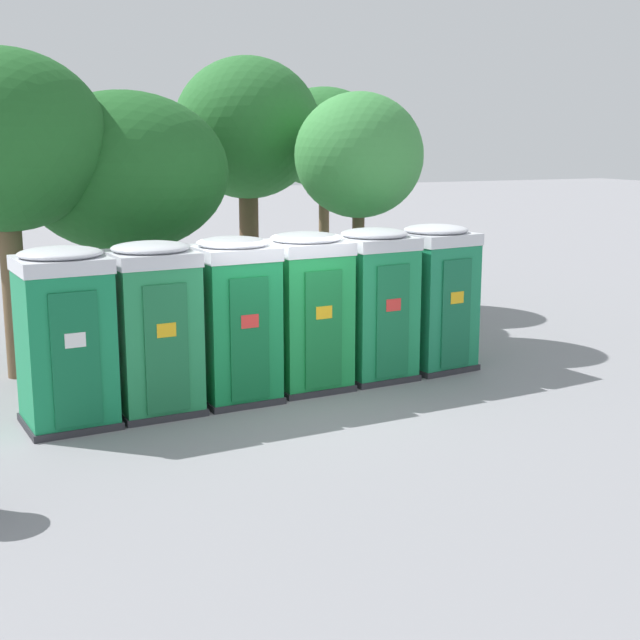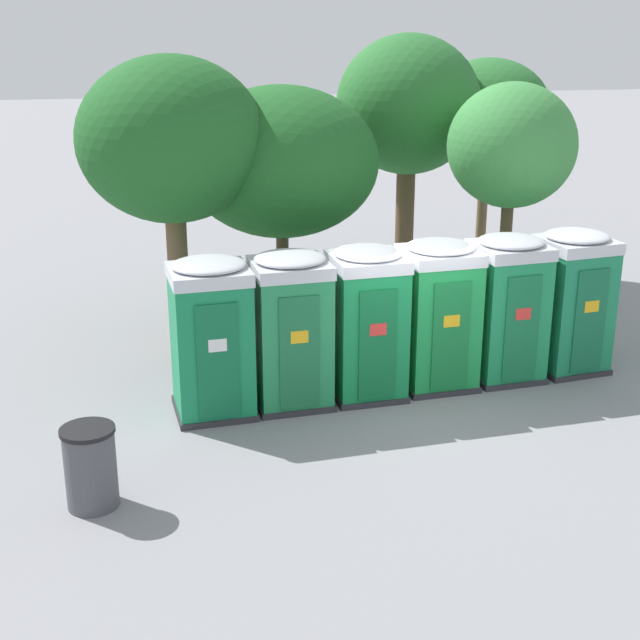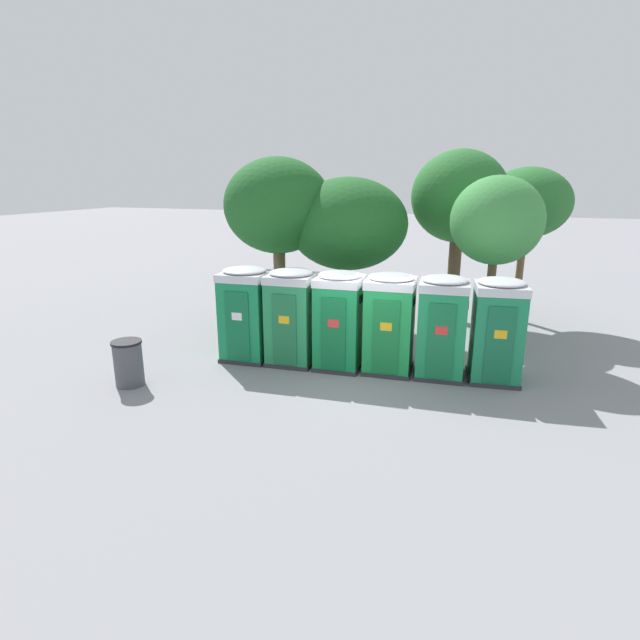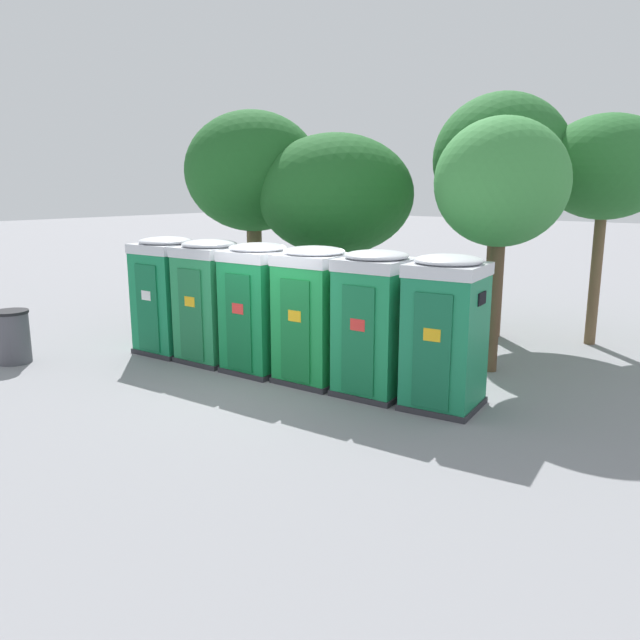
{
  "view_description": "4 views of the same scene",
  "coord_description": "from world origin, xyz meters",
  "px_view_note": "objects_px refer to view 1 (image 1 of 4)",
  "views": [
    {
      "loc": [
        -5.07,
        -12.26,
        3.98
      ],
      "look_at": [
        0.83,
        0.56,
        1.11
      ],
      "focal_mm": 50.0,
      "sensor_mm": 36.0,
      "label": 1
    },
    {
      "loc": [
        -4.21,
        -12.97,
        6.03
      ],
      "look_at": [
        -1.48,
        0.34,
        1.39
      ],
      "focal_mm": 50.0,
      "sensor_mm": 36.0,
      "label": 2
    },
    {
      "loc": [
        2.92,
        -11.37,
        4.78
      ],
      "look_at": [
        -1.19,
        0.37,
        1.24
      ],
      "focal_mm": 28.0,
      "sensor_mm": 36.0,
      "label": 3
    },
    {
      "loc": [
        7.76,
        -8.14,
        3.6
      ],
      "look_at": [
        0.74,
        0.55,
        1.2
      ],
      "focal_mm": 35.0,
      "sensor_mm": 36.0,
      "label": 4
    }
  ],
  "objects_px": {
    "street_tree_0": "(359,157)",
    "street_tree_4": "(324,139)",
    "street_tree_3": "(124,172)",
    "street_tree_1": "(247,130)",
    "portapotty_4": "(374,303)",
    "portapotty_2": "(234,319)",
    "portapotty_0": "(65,337)",
    "portapotty_1": "(154,327)",
    "portapotty_3": "(306,310)",
    "street_tree_2": "(4,142)",
    "portapotty_5": "(435,296)"
  },
  "relations": [
    {
      "from": "portapotty_1",
      "to": "portapotty_5",
      "type": "height_order",
      "value": "same"
    },
    {
      "from": "portapotty_1",
      "to": "street_tree_3",
      "type": "bearing_deg",
      "value": 82.71
    },
    {
      "from": "portapotty_2",
      "to": "street_tree_1",
      "type": "bearing_deg",
      "value": 67.61
    },
    {
      "from": "street_tree_0",
      "to": "street_tree_1",
      "type": "height_order",
      "value": "street_tree_1"
    },
    {
      "from": "street_tree_1",
      "to": "street_tree_4",
      "type": "relative_size",
      "value": 1.11
    },
    {
      "from": "portapotty_5",
      "to": "street_tree_1",
      "type": "bearing_deg",
      "value": 105.61
    },
    {
      "from": "portapotty_4",
      "to": "street_tree_4",
      "type": "height_order",
      "value": "street_tree_4"
    },
    {
      "from": "portapotty_3",
      "to": "portapotty_5",
      "type": "xyz_separation_m",
      "value": [
        2.56,
        0.25,
        0.0
      ]
    },
    {
      "from": "street_tree_3",
      "to": "street_tree_4",
      "type": "distance_m",
      "value": 6.06
    },
    {
      "from": "portapotty_4",
      "to": "portapotty_2",
      "type": "bearing_deg",
      "value": -173.99
    },
    {
      "from": "portapotty_3",
      "to": "street_tree_4",
      "type": "bearing_deg",
      "value": 62.75
    },
    {
      "from": "portapotty_3",
      "to": "portapotty_4",
      "type": "bearing_deg",
      "value": 4.9
    },
    {
      "from": "street_tree_0",
      "to": "street_tree_2",
      "type": "distance_m",
      "value": 6.5
    },
    {
      "from": "portapotty_3",
      "to": "portapotty_5",
      "type": "distance_m",
      "value": 2.57
    },
    {
      "from": "portapotty_0",
      "to": "portapotty_1",
      "type": "relative_size",
      "value": 1.0
    },
    {
      "from": "portapotty_2",
      "to": "portapotty_4",
      "type": "relative_size",
      "value": 1.0
    },
    {
      "from": "portapotty_0",
      "to": "portapotty_4",
      "type": "bearing_deg",
      "value": 5.31
    },
    {
      "from": "street_tree_0",
      "to": "street_tree_2",
      "type": "height_order",
      "value": "street_tree_2"
    },
    {
      "from": "street_tree_3",
      "to": "portapotty_5",
      "type": "bearing_deg",
      "value": -33.7
    },
    {
      "from": "portapotty_0",
      "to": "portapotty_2",
      "type": "xyz_separation_m",
      "value": [
        2.56,
        0.21,
        0.0
      ]
    },
    {
      "from": "portapotty_2",
      "to": "street_tree_2",
      "type": "xyz_separation_m",
      "value": [
        -2.9,
        2.84,
        2.65
      ]
    },
    {
      "from": "portapotty_3",
      "to": "street_tree_0",
      "type": "distance_m",
      "value": 4.28
    },
    {
      "from": "street_tree_4",
      "to": "street_tree_0",
      "type": "bearing_deg",
      "value": -104.23
    },
    {
      "from": "portapotty_2",
      "to": "street_tree_4",
      "type": "distance_m",
      "value": 8.26
    },
    {
      "from": "portapotty_1",
      "to": "street_tree_1",
      "type": "relative_size",
      "value": 0.44
    },
    {
      "from": "portapotty_4",
      "to": "portapotty_5",
      "type": "xyz_separation_m",
      "value": [
        1.28,
        0.14,
        0.0
      ]
    },
    {
      "from": "street_tree_1",
      "to": "street_tree_2",
      "type": "height_order",
      "value": "street_tree_1"
    },
    {
      "from": "portapotty_1",
      "to": "portapotty_5",
      "type": "distance_m",
      "value": 5.14
    },
    {
      "from": "portapotty_1",
      "to": "street_tree_3",
      "type": "distance_m",
      "value": 4.2
    },
    {
      "from": "portapotty_2",
      "to": "street_tree_4",
      "type": "relative_size",
      "value": 0.49
    },
    {
      "from": "portapotty_3",
      "to": "street_tree_2",
      "type": "height_order",
      "value": "street_tree_2"
    },
    {
      "from": "portapotty_0",
      "to": "portapotty_1",
      "type": "height_order",
      "value": "same"
    },
    {
      "from": "street_tree_0",
      "to": "street_tree_4",
      "type": "height_order",
      "value": "street_tree_4"
    },
    {
      "from": "portapotty_0",
      "to": "portapotty_1",
      "type": "bearing_deg",
      "value": 5.13
    },
    {
      "from": "street_tree_3",
      "to": "street_tree_1",
      "type": "bearing_deg",
      "value": 34.7
    },
    {
      "from": "portapotty_1",
      "to": "street_tree_1",
      "type": "bearing_deg",
      "value": 57.93
    },
    {
      "from": "portapotty_0",
      "to": "portapotty_2",
      "type": "bearing_deg",
      "value": 4.61
    },
    {
      "from": "street_tree_2",
      "to": "street_tree_3",
      "type": "relative_size",
      "value": 1.12
    },
    {
      "from": "street_tree_0",
      "to": "street_tree_1",
      "type": "bearing_deg",
      "value": 113.57
    },
    {
      "from": "street_tree_4",
      "to": "portapotty_3",
      "type": "bearing_deg",
      "value": -117.25
    },
    {
      "from": "portapotty_2",
      "to": "portapotty_3",
      "type": "height_order",
      "value": "same"
    },
    {
      "from": "portapotty_2",
      "to": "street_tree_0",
      "type": "distance_m",
      "value": 5.17
    },
    {
      "from": "street_tree_1",
      "to": "portapotty_3",
      "type": "bearing_deg",
      "value": -100.98
    },
    {
      "from": "portapotty_2",
      "to": "street_tree_0",
      "type": "bearing_deg",
      "value": 38.65
    },
    {
      "from": "street_tree_3",
      "to": "portapotty_3",
      "type": "bearing_deg",
      "value": -57.98
    },
    {
      "from": "portapotty_0",
      "to": "portapotty_4",
      "type": "height_order",
      "value": "same"
    },
    {
      "from": "portapotty_5",
      "to": "street_tree_4",
      "type": "xyz_separation_m",
      "value": [
        0.65,
        5.98,
        2.7
      ]
    },
    {
      "from": "street_tree_2",
      "to": "street_tree_3",
      "type": "xyz_separation_m",
      "value": [
        2.08,
        0.68,
        -0.53
      ]
    },
    {
      "from": "portapotty_4",
      "to": "street_tree_1",
      "type": "height_order",
      "value": "street_tree_1"
    },
    {
      "from": "portapotty_4",
      "to": "street_tree_4",
      "type": "xyz_separation_m",
      "value": [
        1.93,
        6.12,
        2.7
      ]
    }
  ]
}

